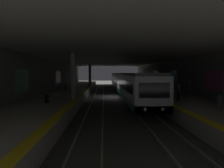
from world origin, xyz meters
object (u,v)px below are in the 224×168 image
object	(u,v)px
bench_right_near	(50,89)
person_boarding	(146,81)
backpack_on_floor	(65,89)
pillar_near	(74,76)
bench_right_mid	(57,87)
person_standing_far	(168,87)
metro_train	(124,82)
bench_right_far	(70,83)
trash_bin	(219,100)
suitcase_rolling	(47,99)
pillar_far	(90,74)
bench_left_near	(158,84)
person_walking_mid	(189,88)
person_waiting_near	(178,92)
bench_left_mid	(150,83)

from	to	relation	value
bench_right_near	person_boarding	distance (m)	19.66
bench_right_near	backpack_on_floor	size ratio (longest dim) A/B	4.25
backpack_on_floor	pillar_near	bearing A→B (deg)	-164.11
bench_right_mid	person_standing_far	bearing A→B (deg)	-109.08
metro_train	bench_right_far	bearing A→B (deg)	56.03
trash_bin	suitcase_rolling	bearing A→B (deg)	81.72
pillar_far	bench_left_near	bearing A→B (deg)	-115.60
person_walking_mid	suitcase_rolling	xyz separation A→B (m)	(-3.37, 14.23, -0.59)
metro_train	bench_right_near	xyz separation A→B (m)	(-7.52, 10.73, -0.45)
person_waiting_near	metro_train	bearing A→B (deg)	12.30
metro_train	backpack_on_floor	world-z (taller)	metro_train
bench_right_far	backpack_on_floor	size ratio (longest dim) A/B	4.25
pillar_near	metro_train	world-z (taller)	pillar_near
pillar_near	bench_left_near	xyz separation A→B (m)	(15.00, -12.88, -1.75)
suitcase_rolling	backpack_on_floor	bearing A→B (deg)	4.37
pillar_near	pillar_far	world-z (taller)	same
pillar_far	person_waiting_near	world-z (taller)	pillar_far
metro_train	backpack_on_floor	xyz separation A→B (m)	(-3.65, 9.52, -0.78)
bench_left_near	trash_bin	world-z (taller)	bench_left_near
bench_left_near	person_boarding	bearing A→B (deg)	22.68
bench_left_mid	bench_right_mid	distance (m)	20.33
person_standing_far	person_walking_mid	bearing A→B (deg)	-162.90
metro_train	person_boarding	world-z (taller)	metro_train
person_waiting_near	person_walking_mid	size ratio (longest dim) A/B	0.92
metro_train	person_waiting_near	size ratio (longest dim) A/B	24.73
bench_right_far	trash_bin	size ratio (longest dim) A/B	2.00
person_boarding	backpack_on_floor	bearing A→B (deg)	119.45
person_walking_mid	backpack_on_floor	bearing A→B (deg)	59.21
pillar_near	bench_right_mid	size ratio (longest dim) A/B	2.68
pillar_far	bench_right_mid	size ratio (longest dim) A/B	2.68
bench_left_mid	backpack_on_floor	distance (m)	19.17
bench_right_far	person_boarding	world-z (taller)	person_boarding
bench_left_mid	person_waiting_near	xyz separation A→B (m)	(-22.61, 2.96, 0.32)
bench_left_mid	person_waiting_near	distance (m)	22.80
bench_left_mid	person_walking_mid	size ratio (longest dim) A/B	1.00
pillar_near	metro_train	xyz separation A→B (m)	(14.09, -6.55, -1.30)
bench_left_near	pillar_near	bearing A→B (deg)	139.34
person_standing_far	suitcase_rolling	xyz separation A→B (m)	(-6.83, 13.16, -0.51)
metro_train	suitcase_rolling	bearing A→B (deg)	151.91
metro_train	suitcase_rolling	distance (m)	18.22
trash_bin	person_waiting_near	bearing A→B (deg)	40.12
metro_train	trash_bin	world-z (taller)	metro_train
bench_right_far	trash_bin	world-z (taller)	bench_right_far
pillar_far	bench_left_near	size ratio (longest dim) A/B	2.68
person_standing_far	person_boarding	bearing A→B (deg)	-1.09
person_standing_far	metro_train	bearing A→B (deg)	26.43
bench_right_mid	person_walking_mid	world-z (taller)	person_walking_mid
pillar_near	bench_left_mid	bearing A→B (deg)	-31.28
person_standing_far	trash_bin	xyz separation A→B (m)	(-8.89, -1.01, -0.42)
bench_right_mid	person_walking_mid	distance (m)	18.59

